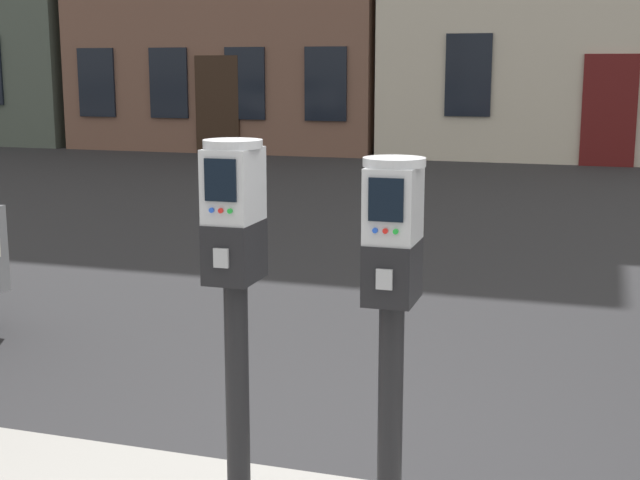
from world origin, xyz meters
name	(u,v)px	position (x,y,z in m)	size (l,w,h in m)	color
parking_meter_near_kerb	(235,264)	(-0.38, -0.26, 1.15)	(0.22, 0.25, 1.47)	black
parking_meter_twin_adjacent	(392,284)	(0.22, -0.26, 1.12)	(0.22, 0.25, 1.42)	black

